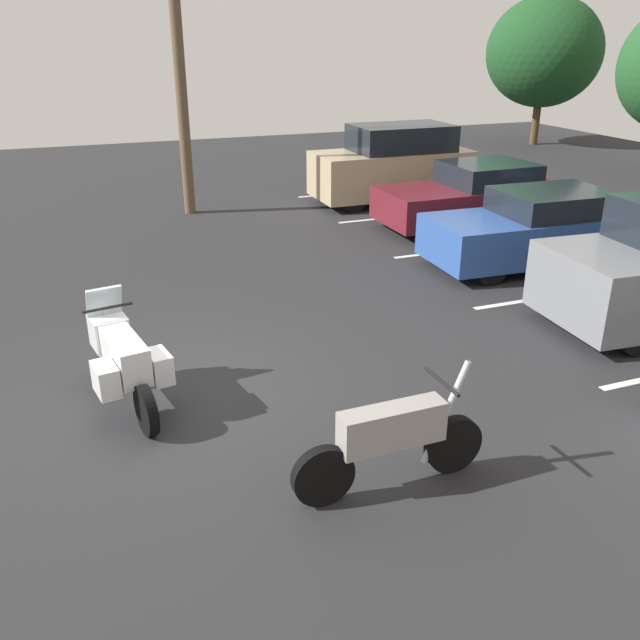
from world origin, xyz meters
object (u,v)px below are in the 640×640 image
at_px(car_tan, 394,165).
at_px(car_blue, 541,229).
at_px(motorcycle_second, 393,440).
at_px(utility_pole, 176,20).
at_px(car_maroon, 475,196).
at_px(motorcycle_touring, 123,358).

relative_size(car_tan, car_blue, 0.93).
bearing_deg(motorcycle_second, car_tan, 153.26).
xyz_separation_m(car_tan, car_blue, (5.90, 0.27, -0.28)).
bearing_deg(utility_pole, car_tan, 82.58).
xyz_separation_m(car_blue, utility_pole, (-6.61, -5.70, 3.82)).
distance_m(car_maroon, car_blue, 2.89).
height_order(motorcycle_touring, motorcycle_second, motorcycle_touring).
height_order(motorcycle_second, car_maroon, car_maroon).
distance_m(motorcycle_second, car_blue, 8.10).
height_order(motorcycle_touring, utility_pole, utility_pole).
relative_size(motorcycle_touring, car_maroon, 0.47).
height_order(car_blue, utility_pole, utility_pole).
relative_size(motorcycle_second, car_maroon, 0.47).
height_order(car_maroon, utility_pole, utility_pole).
bearing_deg(motorcycle_second, utility_pole, 178.61).
bearing_deg(car_blue, motorcycle_second, -47.73).
relative_size(motorcycle_touring, car_tan, 0.49).
bearing_deg(car_blue, motorcycle_touring, -71.70).
bearing_deg(motorcycle_touring, car_tan, 137.11).
relative_size(motorcycle_touring, car_blue, 0.45).
bearing_deg(motorcycle_second, motorcycle_touring, -139.35).
distance_m(motorcycle_touring, car_tan, 11.81).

